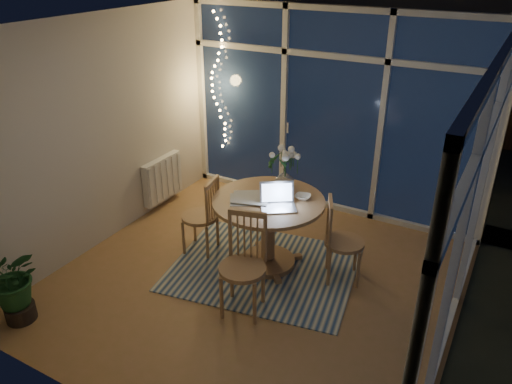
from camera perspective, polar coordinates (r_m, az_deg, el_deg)
floor at (r=5.41m, az=-0.05°, el=-10.03°), size 4.00×4.00×0.00m
ceiling at (r=4.40m, az=-0.06°, el=18.40°), size 4.00×4.00×0.00m
wall_back at (r=6.47m, az=8.73°, el=8.85°), size 4.00×0.04×2.60m
wall_front at (r=3.38m, az=-17.09°, el=-9.34°), size 4.00×0.04×2.60m
wall_left at (r=5.93m, az=-17.28°, el=6.34°), size 0.04×4.00×2.60m
wall_right at (r=4.26m, az=24.19°, el=-2.79°), size 0.04×4.00×2.60m
window_wall_back at (r=6.43m, az=8.60°, el=8.77°), size 4.00×0.10×2.60m
window_wall_right at (r=4.26m, az=23.66°, el=-2.67°), size 0.10×4.00×2.60m
radiator at (r=6.82m, az=-10.64°, el=1.53°), size 0.10×0.70×0.58m
fairy_lights at (r=7.03m, az=-4.41°, el=12.38°), size 0.24×0.10×1.85m
garden_patio at (r=9.53m, az=17.59°, el=4.97°), size 12.00×6.00×0.10m
garden_fence at (r=9.82m, az=16.16°, el=11.68°), size 11.00×0.08×1.80m
garden_shrubs at (r=8.25m, az=6.69°, el=6.59°), size 0.90×0.90×0.90m
rug at (r=5.58m, az=0.86°, el=-8.70°), size 2.19×1.87×0.01m
dining_table at (r=5.44m, az=1.39°, el=-4.70°), size 1.37×1.37×0.81m
chair_left at (r=5.70m, az=-6.46°, el=-2.60°), size 0.50×0.50×0.94m
chair_right at (r=5.26m, az=10.08°, el=-5.48°), size 0.58×0.58×0.94m
chair_front at (r=4.72m, az=-1.56°, el=-8.51°), size 0.58×0.58×1.02m
laptop at (r=5.01m, az=2.58°, el=-0.59°), size 0.46×0.45×0.26m
flower_vase at (r=5.46m, az=3.27°, el=1.50°), size 0.23×0.23×0.21m
bowl at (r=5.27m, az=5.38°, el=-0.58°), size 0.18×0.18×0.04m
newspapers at (r=5.25m, az=-0.48°, el=-0.65°), size 0.45×0.39×0.02m
phone at (r=5.14m, az=2.50°, el=-1.38°), size 0.13×0.11×0.01m
potted_plant at (r=5.20m, az=-25.93°, el=-9.69°), size 0.67×0.63×0.76m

